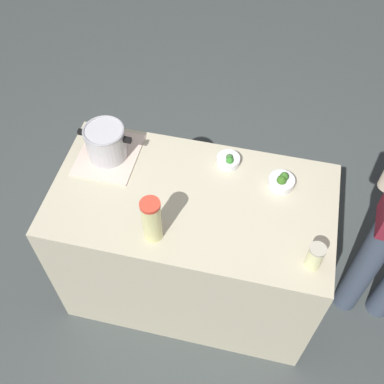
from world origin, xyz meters
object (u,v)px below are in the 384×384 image
at_px(cooking_pot, 106,142).
at_px(broccoli_bowl_front, 282,181).
at_px(lemonade_pitcher, 152,220).
at_px(mason_jar, 315,256).
at_px(broccoli_bowl_center, 228,160).

xyz_separation_m(cooking_pot, broccoli_bowl_front, (0.89, 0.01, -0.07)).
xyz_separation_m(cooking_pot, lemonade_pitcher, (0.36, -0.41, 0.02)).
height_order(mason_jar, broccoli_bowl_front, mason_jar).
bearing_deg(broccoli_bowl_center, lemonade_pitcher, -117.00).
bearing_deg(broccoli_bowl_front, lemonade_pitcher, -141.72).
relative_size(cooking_pot, mason_jar, 2.02).
bearing_deg(cooking_pot, broccoli_bowl_front, 0.46).
distance_m(cooking_pot, broccoli_bowl_center, 0.63).
bearing_deg(broccoli_bowl_front, broccoli_bowl_center, 164.19).
distance_m(broccoli_bowl_front, broccoli_bowl_center, 0.29).
height_order(broccoli_bowl_front, broccoli_bowl_center, broccoli_bowl_front).
bearing_deg(lemonade_pitcher, mason_jar, 1.01).
xyz_separation_m(broccoli_bowl_front, broccoli_bowl_center, (-0.28, 0.08, -0.00)).
bearing_deg(mason_jar, lemonade_pitcher, -178.99).
relative_size(mason_jar, broccoli_bowl_center, 1.14).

